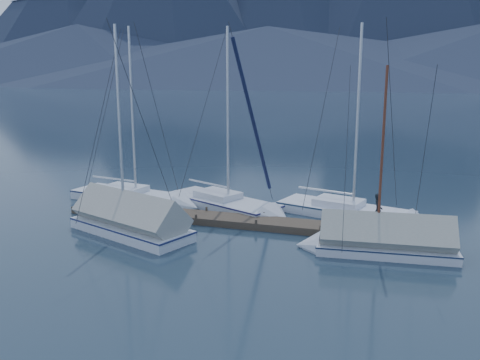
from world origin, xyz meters
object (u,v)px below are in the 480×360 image
(sailboat_open_left, at_px, (144,200))
(sailboat_covered_near, at_px, (374,243))
(sailboat_open_mid, at_px, (236,207))
(sailboat_open_right, at_px, (363,215))
(person, at_px, (378,211))
(sailboat_covered_far, at_px, (122,222))

(sailboat_open_left, distance_m, sailboat_covered_near, 13.47)
(sailboat_open_left, height_order, sailboat_open_mid, sailboat_open_left)
(sailboat_open_right, bearing_deg, sailboat_open_left, -177.67)
(sailboat_open_left, relative_size, sailboat_covered_near, 1.27)
(person, bearing_deg, sailboat_open_left, 66.01)
(sailboat_covered_near, height_order, person, sailboat_covered_near)
(sailboat_open_left, bearing_deg, person, -8.86)
(sailboat_open_mid, bearing_deg, sailboat_open_left, 179.91)
(sailboat_open_right, bearing_deg, sailboat_open_mid, -175.68)
(sailboat_open_left, bearing_deg, sailboat_open_mid, -0.09)
(sailboat_open_right, relative_size, sailboat_covered_near, 1.26)
(sailboat_open_left, relative_size, sailboat_covered_far, 1.04)
(sailboat_open_right, bearing_deg, sailboat_covered_far, -152.17)
(sailboat_open_left, xyz_separation_m, person, (12.77, -1.99, 0.95))
(sailboat_open_mid, height_order, person, sailboat_open_mid)
(sailboat_open_right, relative_size, sailboat_covered_far, 1.03)
(sailboat_covered_near, distance_m, sailboat_covered_far, 11.19)
(sailboat_open_mid, height_order, sailboat_covered_far, sailboat_open_mid)
(sailboat_covered_near, distance_m, person, 2.50)
(sailboat_open_right, height_order, sailboat_covered_far, sailboat_open_right)
(sailboat_open_left, distance_m, sailboat_covered_far, 5.27)
(sailboat_open_mid, bearing_deg, sailboat_open_right, 4.32)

